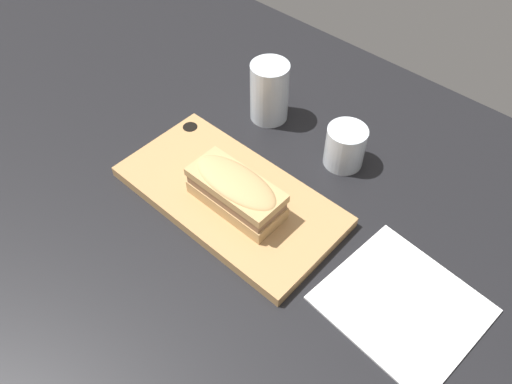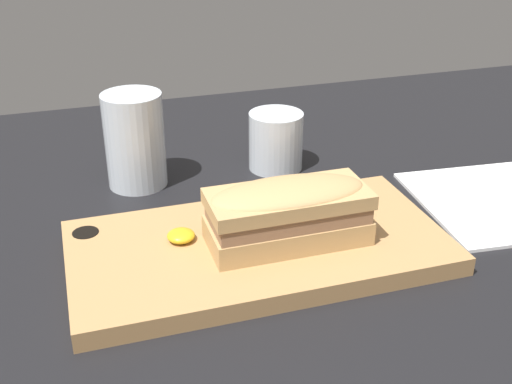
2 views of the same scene
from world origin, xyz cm
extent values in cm
cube|color=black|center=(0.00, 0.00, 1.00)|extent=(186.51, 104.65, 2.00)
cube|color=tan|center=(-0.40, -0.44, 2.99)|extent=(38.05, 19.55, 1.98)
cylinder|color=black|center=(-16.69, 6.59, 3.53)|extent=(2.74, 2.74, 0.99)
cube|color=tan|center=(2.73, -1.14, 5.20)|extent=(16.03, 7.04, 2.44)
cube|color=#936B4C|center=(2.73, -1.14, 7.22)|extent=(15.39, 6.76, 1.61)
cube|color=tan|center=(2.73, -1.14, 8.75)|extent=(16.03, 7.04, 1.46)
ellipsoid|color=tan|center=(2.73, -1.14, 9.36)|extent=(15.71, 6.90, 2.19)
ellipsoid|color=gold|center=(-7.53, 2.10, 4.54)|extent=(2.84, 2.84, 1.13)
cylinder|color=silver|center=(-9.35, 20.59, 7.91)|extent=(7.32, 7.32, 11.82)
cylinder|color=silver|center=(-9.35, 20.59, 4.86)|extent=(6.44, 6.44, 5.32)
cylinder|color=silver|center=(8.77, 20.08, 5.79)|extent=(7.08, 7.08, 7.59)
cylinder|color=#470A14|center=(8.77, 20.08, 4.41)|extent=(6.38, 6.38, 4.41)
cube|color=white|center=(31.90, 2.45, 2.20)|extent=(22.14, 20.75, 0.40)
camera|label=1|loc=(39.59, -37.04, 66.41)|focal=35.00mm
camera|label=2|loc=(-16.95, -53.30, 37.80)|focal=45.00mm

